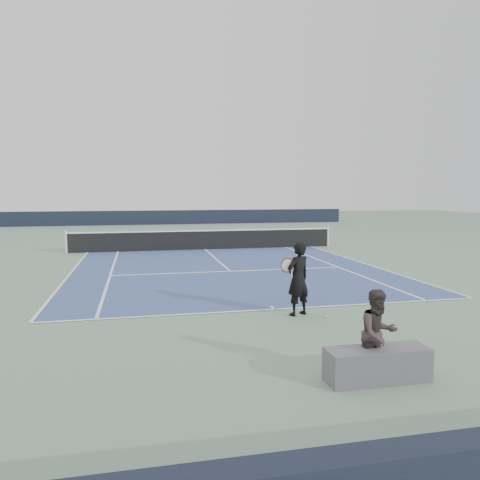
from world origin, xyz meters
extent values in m
plane|color=slate|center=(0.00, 0.00, 0.00)|extent=(80.00, 80.00, 0.00)
cube|color=#364C81|center=(0.00, 0.00, 0.01)|extent=(10.97, 23.77, 0.01)
cylinder|color=silver|center=(-6.40, 0.00, 0.54)|extent=(0.10, 0.10, 1.07)
cylinder|color=silver|center=(6.40, 0.00, 0.54)|extent=(0.10, 0.10, 1.07)
cube|color=black|center=(0.00, 0.00, 0.46)|extent=(12.80, 0.03, 0.90)
cube|color=white|center=(0.00, 0.00, 0.93)|extent=(12.80, 0.04, 0.06)
cube|color=black|center=(0.00, 17.88, 0.60)|extent=(30.00, 0.25, 1.20)
imported|color=black|center=(0.39, -12.45, 0.85)|extent=(0.78, 0.68, 1.70)
torus|color=maroon|center=(0.11, -12.50, 1.18)|extent=(0.34, 0.18, 0.36)
cylinder|color=white|center=(0.11, -12.50, 1.18)|extent=(0.29, 0.14, 0.32)
cylinder|color=white|center=(0.23, -12.47, 0.92)|extent=(0.08, 0.13, 0.27)
sphere|color=#BFD62B|center=(0.94, -12.80, 0.03)|extent=(0.07, 0.07, 0.07)
cube|color=#59585D|center=(0.31, -16.27, 0.25)|extent=(1.62, 0.73, 0.50)
imported|color=#3B2F30|center=(0.31, -16.27, 0.72)|extent=(0.72, 0.60, 1.34)
camera|label=1|loc=(-3.15, -22.45, 2.85)|focal=35.00mm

